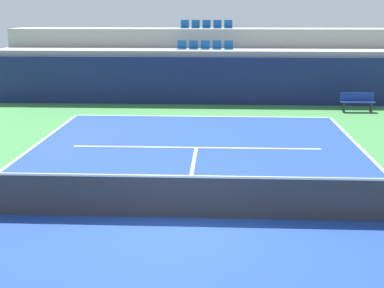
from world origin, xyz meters
TOP-DOWN VIEW (x-y plane):
  - ground_plane at (0.00, 0.00)m, footprint 80.00×80.00m
  - court_surface at (0.00, 0.00)m, footprint 11.00×24.00m
  - baseline_far at (0.00, 11.95)m, footprint 11.00×0.10m
  - service_line_far at (0.00, 6.40)m, footprint 8.26×0.10m
  - centre_service_line at (0.00, 3.20)m, footprint 0.10×6.40m
  - back_wall at (0.00, 15.18)m, footprint 20.87×0.30m
  - stands_tier_lower at (0.00, 16.53)m, footprint 20.87×2.40m
  - stands_tier_upper at (0.00, 18.93)m, footprint 20.87×2.40m
  - seating_row_lower at (-0.00, 16.63)m, footprint 2.78×0.44m
  - seating_row_upper at (-0.00, 19.03)m, footprint 2.78×0.44m
  - tennis_net at (0.00, 0.00)m, footprint 11.08×0.08m
  - player_bench at (6.92, 13.47)m, footprint 1.50×0.40m

SIDE VIEW (x-z plane):
  - ground_plane at x=0.00m, z-range 0.00..0.00m
  - court_surface at x=0.00m, z-range 0.00..0.01m
  - baseline_far at x=0.00m, z-range 0.01..0.01m
  - service_line_far at x=0.00m, z-range 0.01..0.01m
  - centre_service_line at x=0.00m, z-range 0.01..0.01m
  - player_bench at x=6.92m, z-range 0.08..0.93m
  - tennis_net at x=0.00m, z-range -0.03..1.04m
  - back_wall at x=0.00m, z-range 0.00..2.27m
  - stands_tier_lower at x=0.00m, z-range 0.00..2.53m
  - stands_tier_upper at x=0.00m, z-range 0.00..3.48m
  - seating_row_lower at x=0.00m, z-range 2.43..2.87m
  - seating_row_upper at x=0.00m, z-range 3.38..3.82m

